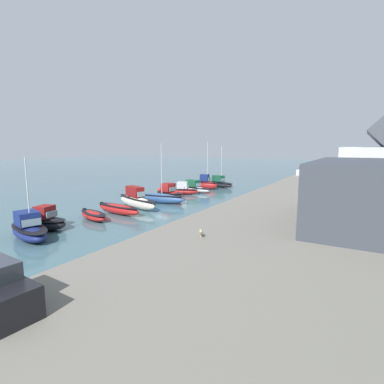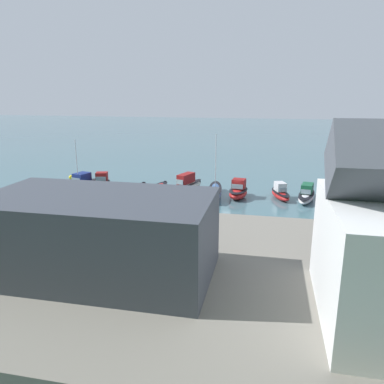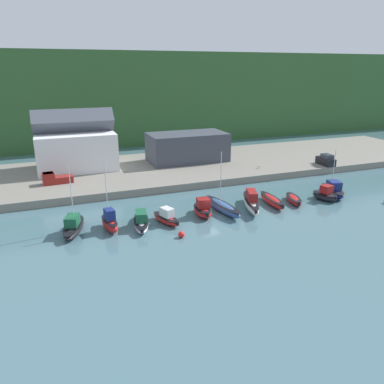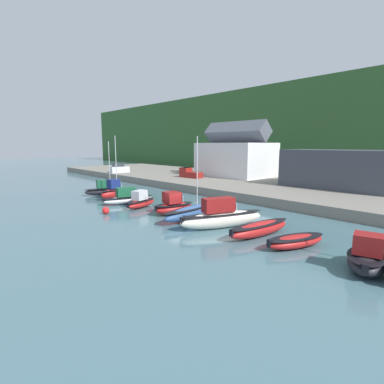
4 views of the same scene
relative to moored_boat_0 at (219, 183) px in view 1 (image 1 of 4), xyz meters
The scene contains 19 objects.
ground_plane 17.99m from the moored_boat_0, ahead, with size 320.00×320.00×0.00m, color #476B75.
quay_promenade 29.17m from the moored_boat_0, 52.02° to the left, with size 126.44×25.23×1.27m.
harbor_clubhouse 27.82m from the moored_boat_0, 83.87° to the left, with size 14.30×10.42×11.12m.
yacht_club_building 35.46m from the moored_boat_0, 46.19° to the left, with size 15.57×8.32×5.65m.
moored_boat_0 is the anchor object (origin of this frame).
moored_boat_1 4.36m from the moored_boat_0, 11.53° to the right, with size 2.13×4.80×8.93m.
moored_boat_2 8.28m from the moored_boat_0, ahead, with size 3.25×7.09×2.15m.
moored_boat_3 11.60m from the moored_boat_0, ahead, with size 3.22×5.33×2.16m.
moored_boat_4 17.02m from the moored_boat_0, ahead, with size 2.88×4.99×2.53m.
moored_boat_5 20.09m from the moored_boat_0, ahead, with size 2.78×8.69×8.55m.
moored_boat_6 24.41m from the moored_boat_0, ahead, with size 4.46×8.68×2.86m.
moored_boat_7 28.27m from the moored_boat_0, ahead, with size 2.34×7.12×1.20m.
moored_boat_8 31.82m from the moored_boat_0, ahead, with size 3.26×5.52×0.94m.
moored_boat_9 36.98m from the moored_boat_0, ahead, with size 3.21×4.53×2.40m.
moored_boat_10 39.57m from the moored_boat_0, ahead, with size 3.99×6.75×7.33m.
parked_car_0 23.92m from the moored_boat_0, 146.46° to the left, with size 2.41×4.42×2.16m.
pickup_truck_0 18.48m from the moored_boat_0, 94.36° to the left, with size 4.86×2.31×1.90m.
dog_on_quay 38.15m from the moored_boat_0, 23.07° to the left, with size 0.84×0.67×0.68m.
mooring_buoy_0 13.37m from the moored_boat_0, 27.11° to the right, with size 0.79×0.79×0.79m.
Camera 1 is at (36.54, 26.31, 8.18)m, focal length 28.00 mm.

